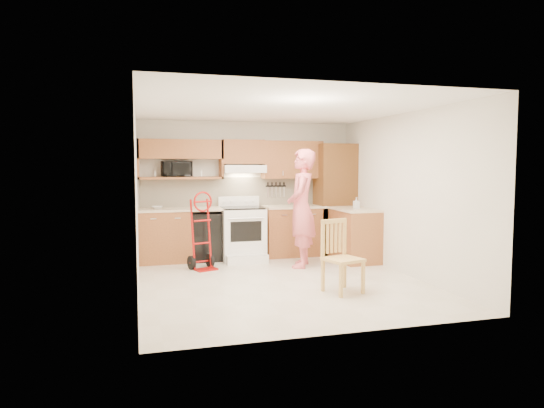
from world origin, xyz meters
name	(u,v)px	position (x,y,z in m)	size (l,w,h in m)	color
floor	(281,282)	(0.00, 0.00, -0.01)	(4.00, 4.50, 0.02)	beige
ceiling	(281,108)	(0.00, 0.00, 2.51)	(4.00, 4.50, 0.02)	white
wall_back	(247,189)	(0.00, 2.26, 1.25)	(4.00, 0.02, 2.50)	silver
wall_front	(346,210)	(0.00, -2.26, 1.25)	(4.00, 0.02, 2.50)	silver
wall_left	(136,199)	(-2.01, 0.00, 1.25)	(0.02, 4.50, 2.50)	silver
wall_right	(406,194)	(2.01, 0.00, 1.25)	(0.02, 4.50, 2.50)	silver
backsplash	(248,192)	(0.00, 2.23, 1.20)	(3.92, 0.03, 0.55)	beige
lower_cab_left	(165,236)	(-1.55, 1.95, 0.45)	(0.90, 0.60, 0.90)	#9B572D
dishwasher	(208,236)	(-0.80, 1.95, 0.42)	(0.60, 0.60, 0.85)	black
lower_cab_right	(294,231)	(0.83, 1.95, 0.45)	(1.14, 0.60, 0.90)	#9B572D
countertop_left	(182,209)	(-1.25, 1.95, 0.92)	(1.50, 0.63, 0.04)	beige
countertop_right	(294,207)	(0.83, 1.95, 0.92)	(1.14, 0.63, 0.04)	beige
cab_return_right	(354,236)	(1.70, 1.15, 0.45)	(0.60, 1.00, 0.90)	#9B572D
countertop_return	(355,209)	(1.70, 1.15, 0.92)	(0.63, 1.00, 0.04)	beige
pantry_tall	(335,199)	(1.65, 1.95, 1.05)	(0.70, 0.60, 2.10)	#593613
upper_cab_left	(180,149)	(-1.25, 2.08, 1.98)	(1.50, 0.33, 0.34)	#9B572D
upper_shelf_mw	(181,178)	(-1.25, 2.08, 1.47)	(1.50, 0.33, 0.04)	#9B572D
upper_cab_center	(243,152)	(-0.12, 2.08, 1.94)	(0.76, 0.33, 0.44)	#9B572D
upper_cab_right	(292,160)	(0.83, 2.08, 1.80)	(1.14, 0.33, 0.70)	#9B572D
range_hood	(244,169)	(-0.12, 2.02, 1.63)	(0.76, 0.46, 0.14)	white
knife_strip	(276,189)	(0.55, 2.21, 1.24)	(0.40, 0.05, 0.29)	black
microwave	(176,169)	(-1.32, 2.08, 1.63)	(0.50, 0.34, 0.28)	black
range	(243,229)	(-0.19, 1.75, 0.56)	(0.76, 1.00, 1.12)	white
person	(301,208)	(0.63, 0.94, 0.98)	(0.72, 0.47, 1.96)	#E2636A
hand_truck	(203,234)	(-0.98, 1.15, 0.57)	(0.45, 0.41, 1.15)	#9C0E0A
dining_chair	(343,257)	(0.63, -0.78, 0.48)	(0.43, 0.47, 0.97)	#DBAE55
soap_bottle	(356,203)	(1.70, 1.09, 1.04)	(0.09, 0.09, 0.20)	white
bowl	(157,207)	(-1.67, 1.95, 0.96)	(0.19, 0.19, 0.05)	white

